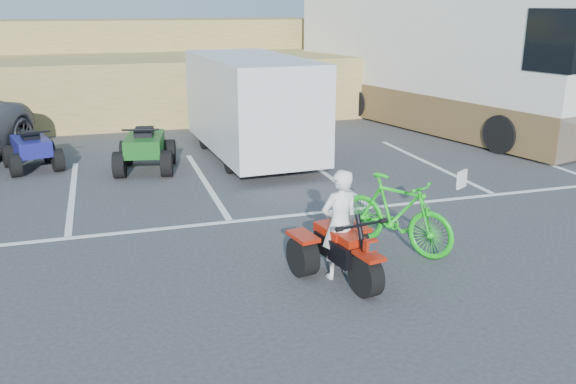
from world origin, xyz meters
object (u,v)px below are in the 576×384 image
object	(u,v)px
quad_atv_blue	(34,169)
quad_atv_green	(147,170)
red_trike_atv	(344,280)
rv_motorhome	(436,69)
rider	(340,224)
green_dirt_bike	(396,213)
cargo_trailer	(251,104)

from	to	relation	value
quad_atv_blue	quad_atv_green	size ratio (longest dim) A/B	0.89
red_trike_atv	quad_atv_blue	bearing A→B (deg)	110.96
quad_atv_blue	red_trike_atv	bearing A→B (deg)	-73.24
rv_motorhome	quad_atv_blue	size ratio (longest dim) A/B	7.53
rider	green_dirt_bike	world-z (taller)	rider
red_trike_atv	green_dirt_bike	distance (m)	1.55
green_dirt_bike	quad_atv_green	xyz separation A→B (m)	(-3.31, 5.93, -0.59)
rider	quad_atv_blue	world-z (taller)	rider
red_trike_atv	quad_atv_blue	size ratio (longest dim) A/B	1.00
rider	cargo_trailer	distance (m)	7.21
quad_atv_blue	quad_atv_green	bearing A→B (deg)	-34.21
cargo_trailer	quad_atv_green	size ratio (longest dim) A/B	3.18
green_dirt_bike	cargo_trailer	bearing A→B (deg)	63.84
green_dirt_bike	quad_atv_green	size ratio (longest dim) A/B	1.15
rv_motorhome	quad_atv_blue	xyz separation A→B (m)	(-11.66, -2.23, -1.72)
green_dirt_bike	quad_atv_green	bearing A→B (deg)	87.02
rider	cargo_trailer	xyz separation A→B (m)	(0.52, 7.17, 0.56)
green_dirt_bike	quad_atv_blue	distance (m)	8.97
quad_atv_green	green_dirt_bike	bearing A→B (deg)	-50.61
cargo_trailer	rv_motorhome	bearing A→B (deg)	18.26
red_trike_atv	green_dirt_bike	xyz separation A→B (m)	(1.17, 0.82, 0.59)
green_dirt_bike	rv_motorhome	world-z (taller)	rv_motorhome
rider	green_dirt_bike	size ratio (longest dim) A/B	0.79
cargo_trailer	quad_atv_blue	size ratio (longest dim) A/B	3.58
quad_atv_green	cargo_trailer	bearing A→B (deg)	22.40
red_trike_atv	quad_atv_blue	xyz separation A→B (m)	(-4.62, 7.65, 0.00)
green_dirt_bike	rv_motorhome	size ratio (longest dim) A/B	0.17
rider	quad_atv_blue	size ratio (longest dim) A/B	1.03
red_trike_atv	rider	size ratio (longest dim) A/B	0.97
quad_atv_green	rider	bearing A→B (deg)	-62.05
red_trike_atv	rv_motorhome	bearing A→B (deg)	44.35
green_dirt_bike	red_trike_atv	bearing A→B (deg)	-177.20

